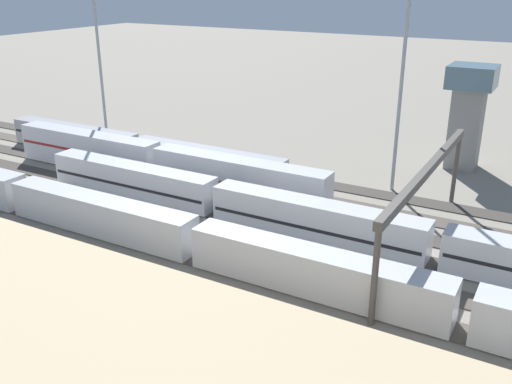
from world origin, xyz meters
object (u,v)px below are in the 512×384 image
Objects in this scene: train_on_track_1 at (136,150)px; signal_gantry at (428,177)px; train_on_track_2 at (158,164)px; light_mast_2 at (96,23)px; light_mast_0 at (405,40)px; control_tower at (468,109)px; train_on_track_5 at (184,237)px; train_on_track_3 at (413,240)px.

signal_gantry is at bearing 169.98° from train_on_track_1.
train_on_track_2 is 1.57× the size of signal_gantry.
light_mast_2 is at bearing -30.61° from train_on_track_2.
light_mast_0 reaches higher than train_on_track_2.
train_on_track_1 is 46.31m from control_tower.
train_on_track_2 is 1.61× the size of light_mast_2.
train_on_track_2 is at bearing -44.62° from train_on_track_5.
light_mast_2 is (54.52, -17.01, 16.39)m from train_on_track_3.
control_tower is at bearing -87.27° from train_on_track_3.
light_mast_0 is (-11.81, -27.62, 16.27)m from train_on_track_5.
light_mast_0 reaches higher than signal_gantry.
light_mast_0 is at bearing -63.94° from signal_gantry.
train_on_track_3 is 1.92× the size of train_on_track_2.
train_on_track_3 is at bearing 162.67° from light_mast_2.
train_on_track_3 is 6.41× the size of control_tower.
signal_gantry is at bearing -146.95° from train_on_track_5.
train_on_track_2 is 3.34× the size of control_tower.
control_tower is at bearing -152.67° from train_on_track_1.
train_on_track_2 is 28.41m from light_mast_2.
train_on_track_2 is 21.36m from train_on_track_5.
train_on_track_2 is at bearing 149.39° from light_mast_2.
train_on_track_3 is 43.42m from train_on_track_1.
train_on_track_1 is at bearing 12.28° from light_mast_0.
signal_gantry is (-42.43, 7.50, 5.55)m from train_on_track_1.
light_mast_2 reaches higher than train_on_track_5.
train_on_track_5 is 4.75× the size of light_mast_2.
light_mast_2 reaches higher than train_on_track_3.
train_on_track_3 is at bearing 112.27° from light_mast_0.
train_on_track_2 is 1.00× the size of train_on_track_1.
train_on_track_2 is at bearing -4.16° from signal_gantry.
signal_gantry is (-54.70, 14.51, -10.90)m from light_mast_2.
train_on_track_5 is 47.52m from light_mast_2.
control_tower reaches higher than train_on_track_3.
signal_gantry is (-7.40, 15.12, -10.78)m from light_mast_0.
light_mast_2 is (20.30, -12.01, 15.83)m from train_on_track_2.
train_on_track_3 is 1.92× the size of train_on_track_1.
train_on_track_2 is at bearing 148.06° from train_on_track_1.
train_on_track_5 is at bearing 27.72° from train_on_track_3.
train_on_track_1 is 1.61× the size of light_mast_2.
train_on_track_3 is at bearing 171.69° from train_on_track_2.
train_on_track_5 is 4.79× the size of light_mast_0.
control_tower reaches higher than train_on_track_1.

